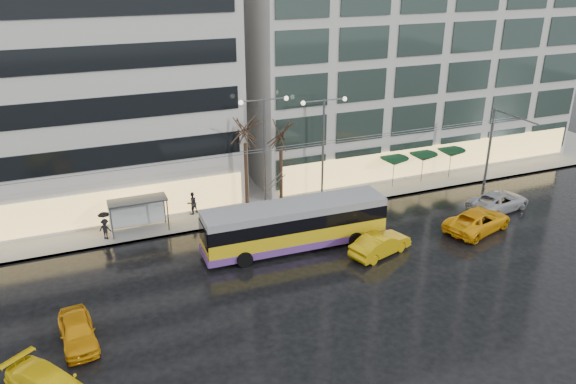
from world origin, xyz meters
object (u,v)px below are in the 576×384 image
trolleybus (295,226)px  taxi_a (77,331)px  street_lamp_near (265,139)px  bus_shelter (132,208)px

trolleybus → taxi_a: trolleybus is taller
trolleybus → street_lamp_near: 8.02m
bus_shelter → street_lamp_near: (10.38, 0.11, 4.03)m
street_lamp_near → taxi_a: 20.01m
trolleybus → taxi_a: size_ratio=3.03×
street_lamp_near → taxi_a: bearing=-140.8°
bus_shelter → street_lamp_near: street_lamp_near is taller
trolleybus → bus_shelter: (-10.15, 6.61, 0.33)m
trolleybus → taxi_a: (-14.73, -5.48, -0.89)m
bus_shelter → taxi_a: 12.99m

